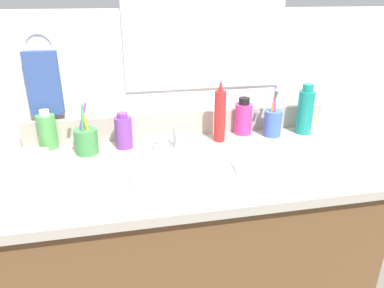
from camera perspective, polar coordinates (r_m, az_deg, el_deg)
The scene contains 17 objects.
vanity_cabinet at distance 1.40m, azimuth 0.52°, elevation -19.37°, with size 1.11×0.51×0.81m, color brown.
countertop at distance 1.16m, azimuth 0.59°, elevation -3.79°, with size 1.16×0.55×0.03m, color #B2A899.
backsplash at distance 1.37m, azimuth -1.72°, elevation 3.28°, with size 1.16×0.02×0.09m, color #B2A899.
back_wall at distance 1.52m, azimuth -2.02°, elevation -4.34°, with size 2.26×0.04×1.30m, color white.
mirror_panel at distance 1.36m, azimuth 2.20°, elevation 20.51°, with size 0.60×0.01×0.56m, color #B2BCC6.
towel_ring at distance 1.35m, azimuth -23.29°, elevation 14.06°, with size 0.10×0.10×0.01m, color silver.
hand_towel at distance 1.35m, azimuth -22.64°, elevation 8.96°, with size 0.11×0.04×0.22m, color #334C8C.
sink_basin at distance 1.11m, azimuth -0.91°, elevation -5.84°, with size 0.35×0.35×0.11m.
faucet at distance 1.26m, azimuth -2.57°, elevation 0.63°, with size 0.16×0.10×0.08m.
bottle_toner_green at distance 1.35m, azimuth -22.14°, elevation 1.96°, with size 0.06×0.06×0.14m.
bottle_mouthwash_teal at distance 1.45m, azimuth 17.65°, elevation 5.10°, with size 0.06×0.06×0.19m.
bottle_cream_purple at distance 1.27m, azimuth -10.89°, elevation 1.95°, with size 0.06×0.06×0.13m.
bottle_soap_pink at distance 1.40m, azimuth 8.20°, elevation 4.21°, with size 0.07×0.07×0.14m.
bottle_spray_red at distance 1.30m, azimuth 4.49°, elevation 4.64°, with size 0.04×0.04×0.23m.
cup_green at distance 1.26m, azimuth -16.57°, elevation 0.66°, with size 0.09×0.08×0.19m.
cup_blue_plastic at distance 1.40m, azimuth 12.77°, elevation 3.44°, with size 0.07×0.08×0.20m.
soap_bar at distance 1.30m, azimuth -23.43°, elevation -1.39°, with size 0.06×0.04×0.02m, color white.
Camera 1 is at (-0.22, -1.01, 1.35)m, focal length 33.34 mm.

